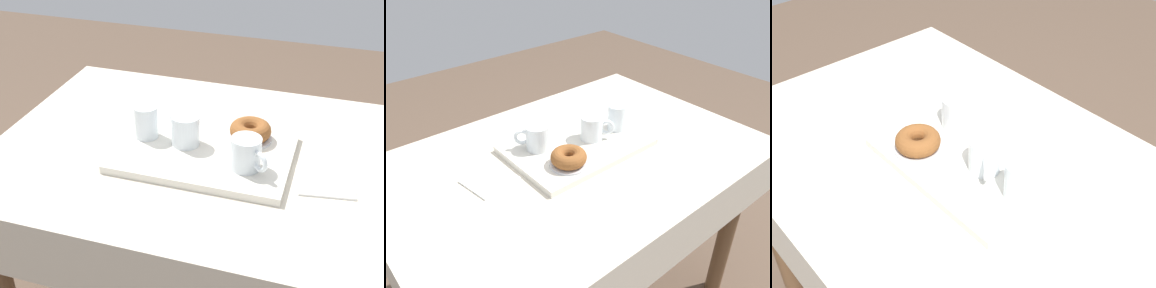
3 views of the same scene
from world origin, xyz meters
The scene contains 8 objects.
dining_table centered at (0.00, 0.00, 0.66)m, with size 1.24×0.85×0.77m.
serving_tray centered at (0.04, 0.03, 0.78)m, with size 0.46×0.32×0.02m, color silver.
tea_mug_left centered at (0.10, 0.02, 0.83)m, with size 0.10×0.09×0.08m.
tea_mug_right centered at (-0.08, 0.08, 0.83)m, with size 0.10×0.09×0.08m.
water_glass_near centered at (0.21, 0.01, 0.83)m, with size 0.07×0.07×0.09m.
donut_plate_left centered at (-0.06, -0.06, 0.80)m, with size 0.12×0.12×0.01m, color silver.
sugar_donut_left centered at (-0.06, -0.06, 0.82)m, with size 0.11×0.11×0.04m, color brown.
paper_napkin centered at (-0.28, 0.06, 0.77)m, with size 0.14×0.13×0.01m, color white.
Camera 2 is at (-0.69, -0.85, 1.49)m, focal length 37.09 mm.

